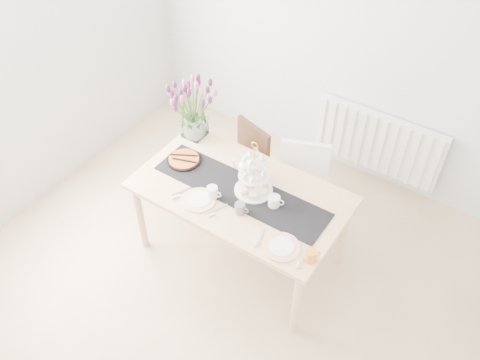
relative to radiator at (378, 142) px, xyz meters
The scene contains 16 objects.
room_shell 2.40m from the radiator, 102.86° to the right, with size 4.50×4.50×4.50m.
radiator is the anchor object (origin of this frame).
dining_table 1.59m from the radiator, 110.09° to the right, with size 1.60×0.90×0.75m.
chair_brown 1.26m from the radiator, 134.32° to the right, with size 0.49×0.49×0.79m.
chair_white 0.96m from the radiator, 108.79° to the right, with size 0.54×0.54×0.84m.
table_runner 1.60m from the radiator, 110.09° to the right, with size 1.40×0.35×0.01m, color black.
tulip_vase 1.80m from the radiator, 137.21° to the right, with size 0.63×0.63×0.54m.
cake_stand 1.56m from the radiator, 107.69° to the right, with size 0.29×0.29×0.42m.
teapot 1.48m from the radiator, 114.25° to the right, with size 0.26×0.21×0.17m, color white, non-canonical shape.
cream_jug 1.53m from the radiator, 99.79° to the right, with size 0.09×0.09×0.09m, color white.
tart_tin 1.85m from the radiator, 127.03° to the right, with size 0.27×0.27×0.03m.
mug_grey 1.75m from the radiator, 104.20° to the right, with size 0.07×0.07×0.09m, color slate.
mug_white 1.82m from the radiator, 112.30° to the right, with size 0.08×0.08×0.10m, color white.
mug_orange 1.80m from the radiator, 83.61° to the right, with size 0.08×0.08×0.09m, color orange.
plate_left 1.91m from the radiator, 113.04° to the right, with size 0.25×0.25×0.01m, color white.
plate_right 1.80m from the radiator, 90.34° to the right, with size 0.26×0.26×0.01m, color silver.
Camera 1 is at (1.45, -1.52, 3.45)m, focal length 38.00 mm.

